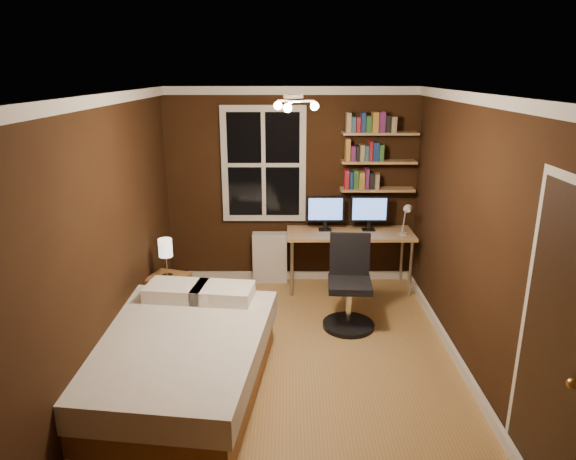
{
  "coord_description": "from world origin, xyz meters",
  "views": [
    {
      "loc": [
        -0.04,
        -4.34,
        2.67
      ],
      "look_at": [
        -0.04,
        0.45,
        1.19
      ],
      "focal_mm": 32.0,
      "sensor_mm": 36.0,
      "label": 1
    }
  ],
  "objects_px": {
    "desk_lamp": "(406,219)",
    "office_chair": "(349,293)",
    "bed": "(177,361)",
    "radiator": "(270,257)",
    "nightstand": "(169,297)",
    "desk": "(350,237)",
    "monitor_left": "(325,213)",
    "monitor_right": "(369,213)",
    "bedside_lamp": "(166,258)"
  },
  "relations": [
    {
      "from": "desk_lamp",
      "to": "office_chair",
      "type": "distance_m",
      "value": 1.28
    },
    {
      "from": "bed",
      "to": "desk_lamp",
      "type": "bearing_deg",
      "value": 48.18
    },
    {
      "from": "radiator",
      "to": "office_chair",
      "type": "distance_m",
      "value": 1.52
    },
    {
      "from": "nightstand",
      "to": "radiator",
      "type": "distance_m",
      "value": 1.52
    },
    {
      "from": "nightstand",
      "to": "desk",
      "type": "bearing_deg",
      "value": 39.46
    },
    {
      "from": "bed",
      "to": "nightstand",
      "type": "distance_m",
      "value": 1.47
    },
    {
      "from": "nightstand",
      "to": "monitor_left",
      "type": "bearing_deg",
      "value": 44.77
    },
    {
      "from": "desk",
      "to": "office_chair",
      "type": "bearing_deg",
      "value": -96.41
    },
    {
      "from": "bed",
      "to": "desk",
      "type": "height_order",
      "value": "desk"
    },
    {
      "from": "bed",
      "to": "office_chair",
      "type": "distance_m",
      "value": 2.03
    },
    {
      "from": "radiator",
      "to": "monitor_right",
      "type": "distance_m",
      "value": 1.41
    },
    {
      "from": "nightstand",
      "to": "desk_lamp",
      "type": "relative_size",
      "value": 1.13
    },
    {
      "from": "bed",
      "to": "nightstand",
      "type": "height_order",
      "value": "bed"
    },
    {
      "from": "bed",
      "to": "monitor_left",
      "type": "distance_m",
      "value": 2.82
    },
    {
      "from": "radiator",
      "to": "nightstand",
      "type": "bearing_deg",
      "value": -136.65
    },
    {
      "from": "monitor_left",
      "to": "radiator",
      "type": "bearing_deg",
      "value": 170.49
    },
    {
      "from": "bedside_lamp",
      "to": "desk_lamp",
      "type": "relative_size",
      "value": 0.99
    },
    {
      "from": "monitor_right",
      "to": "desk_lamp",
      "type": "height_order",
      "value": "monitor_right"
    },
    {
      "from": "office_chair",
      "to": "desk",
      "type": "bearing_deg",
      "value": 86.99
    },
    {
      "from": "desk_lamp",
      "to": "office_chair",
      "type": "bearing_deg",
      "value": -131.71
    },
    {
      "from": "radiator",
      "to": "desk",
      "type": "bearing_deg",
      "value": -10.99
    },
    {
      "from": "bedside_lamp",
      "to": "desk_lamp",
      "type": "bearing_deg",
      "value": 13.45
    },
    {
      "from": "desk",
      "to": "monitor_left",
      "type": "xyz_separation_m",
      "value": [
        -0.31,
        0.08,
        0.28
      ]
    },
    {
      "from": "bedside_lamp",
      "to": "desk",
      "type": "relative_size",
      "value": 0.28
    },
    {
      "from": "desk",
      "to": "monitor_left",
      "type": "distance_m",
      "value": 0.43
    },
    {
      "from": "bed",
      "to": "nightstand",
      "type": "relative_size",
      "value": 4.38
    },
    {
      "from": "bed",
      "to": "desk",
      "type": "relative_size",
      "value": 1.38
    },
    {
      "from": "bedside_lamp",
      "to": "monitor_right",
      "type": "xyz_separation_m",
      "value": [
        2.35,
        0.92,
        0.26
      ]
    },
    {
      "from": "radiator",
      "to": "monitor_right",
      "type": "xyz_separation_m",
      "value": [
        1.25,
        -0.12,
        0.64
      ]
    },
    {
      "from": "bed",
      "to": "monitor_right",
      "type": "height_order",
      "value": "monitor_right"
    },
    {
      "from": "bed",
      "to": "bedside_lamp",
      "type": "relative_size",
      "value": 5.01
    },
    {
      "from": "bed",
      "to": "desk_lamp",
      "type": "relative_size",
      "value": 4.95
    },
    {
      "from": "bedside_lamp",
      "to": "office_chair",
      "type": "xyz_separation_m",
      "value": [
        2.0,
        -0.19,
        -0.33
      ]
    },
    {
      "from": "nightstand",
      "to": "desk",
      "type": "height_order",
      "value": "desk"
    },
    {
      "from": "bedside_lamp",
      "to": "radiator",
      "type": "distance_m",
      "value": 1.56
    },
    {
      "from": "bed",
      "to": "radiator",
      "type": "bearing_deg",
      "value": 80.78
    },
    {
      "from": "radiator",
      "to": "office_chair",
      "type": "xyz_separation_m",
      "value": [
        0.9,
        -1.23,
        0.05
      ]
    },
    {
      "from": "radiator",
      "to": "monitor_right",
      "type": "relative_size",
      "value": 1.42
    },
    {
      "from": "nightstand",
      "to": "bedside_lamp",
      "type": "relative_size",
      "value": 1.14
    },
    {
      "from": "desk",
      "to": "desk_lamp",
      "type": "relative_size",
      "value": 3.58
    },
    {
      "from": "desk",
      "to": "monitor_left",
      "type": "relative_size",
      "value": 3.32
    },
    {
      "from": "monitor_right",
      "to": "office_chair",
      "type": "xyz_separation_m",
      "value": [
        -0.36,
        -1.11,
        -0.58
      ]
    },
    {
      "from": "radiator",
      "to": "bed",
      "type": "bearing_deg",
      "value": -106.25
    },
    {
      "from": "radiator",
      "to": "desk_lamp",
      "type": "relative_size",
      "value": 1.53
    },
    {
      "from": "nightstand",
      "to": "office_chair",
      "type": "xyz_separation_m",
      "value": [
        2.0,
        -0.19,
        0.14
      ]
    },
    {
      "from": "monitor_left",
      "to": "office_chair",
      "type": "relative_size",
      "value": 0.47
    },
    {
      "from": "desk",
      "to": "bed",
      "type": "bearing_deg",
      "value": -127.49
    },
    {
      "from": "bed",
      "to": "nightstand",
      "type": "bearing_deg",
      "value": 112.27
    },
    {
      "from": "monitor_right",
      "to": "desk",
      "type": "bearing_deg",
      "value": -161.79
    },
    {
      "from": "bedside_lamp",
      "to": "desk",
      "type": "distance_m",
      "value": 2.28
    }
  ]
}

